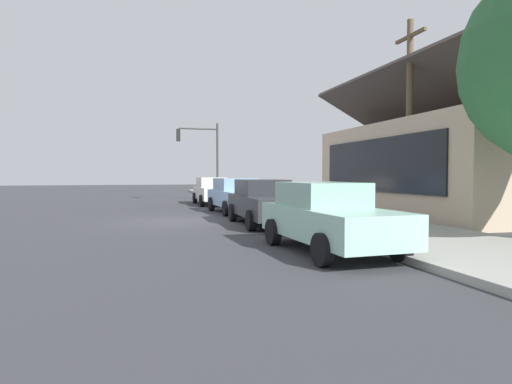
{
  "coord_description": "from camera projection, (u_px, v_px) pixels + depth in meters",
  "views": [
    {
      "loc": [
        16.77,
        -1.62,
        1.78
      ],
      "look_at": [
        -0.45,
        3.0,
        1.06
      ],
      "focal_mm": 31.04,
      "sensor_mm": 36.0,
      "label": 1
    }
  ],
  "objects": [
    {
      "name": "car_charcoal",
      "position": [
        264.0,
        202.0,
        15.58
      ],
      "size": [
        4.83,
        2.02,
        1.59
      ],
      "rotation": [
        0.0,
        0.0,
        -0.02
      ],
      "color": "#2D3035",
      "rests_on": "ground"
    },
    {
      "name": "utility_pole_wooden",
      "position": [
        409.0,
        117.0,
        16.48
      ],
      "size": [
        1.8,
        0.24,
        7.5
      ],
      "color": "brown",
      "rests_on": "ground"
    },
    {
      "name": "car_skyblue",
      "position": [
        237.0,
        195.0,
        20.47
      ],
      "size": [
        4.74,
        2.26,
        1.59
      ],
      "rotation": [
        0.0,
        0.0,
        0.05
      ],
      "color": "#8CB7E0",
      "rests_on": "ground"
    },
    {
      "name": "sidewalk_curb",
      "position": [
        320.0,
        216.0,
        18.12
      ],
      "size": [
        60.0,
        4.2,
        0.16
      ],
      "primitive_type": "cube",
      "color": "#A3A099",
      "rests_on": "ground"
    },
    {
      "name": "fire_hydrant_red",
      "position": [
        255.0,
        199.0,
        22.75
      ],
      "size": [
        0.22,
        0.22,
        0.71
      ],
      "color": "red",
      "rests_on": "sidewalk_curb"
    },
    {
      "name": "storefront_building",
      "position": [
        456.0,
        167.0,
        19.55
      ],
      "size": [
        11.77,
        8.2,
        6.16
      ],
      "color": "#CCB293",
      "rests_on": "ground"
    },
    {
      "name": "car_ivory",
      "position": [
        213.0,
        191.0,
        25.94
      ],
      "size": [
        4.78,
        1.97,
        1.59
      ],
      "rotation": [
        0.0,
        0.0,
        0.0
      ],
      "color": "silver",
      "rests_on": "ground"
    },
    {
      "name": "car_seafoam",
      "position": [
        328.0,
        216.0,
        10.15
      ],
      "size": [
        4.54,
        2.14,
        1.59
      ],
      "rotation": [
        0.0,
        0.0,
        0.05
      ],
      "color": "#9ED1BC",
      "rests_on": "ground"
    },
    {
      "name": "ground_plane",
      "position": [
        182.0,
        221.0,
        16.67
      ],
      "size": [
        120.0,
        120.0,
        0.0
      ],
      "primitive_type": "plane",
      "color": "#38383D"
    },
    {
      "name": "traffic_light_main",
      "position": [
        202.0,
        149.0,
        29.52
      ],
      "size": [
        0.37,
        2.79,
        5.2
      ],
      "color": "#383833",
      "rests_on": "ground"
    }
  ]
}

